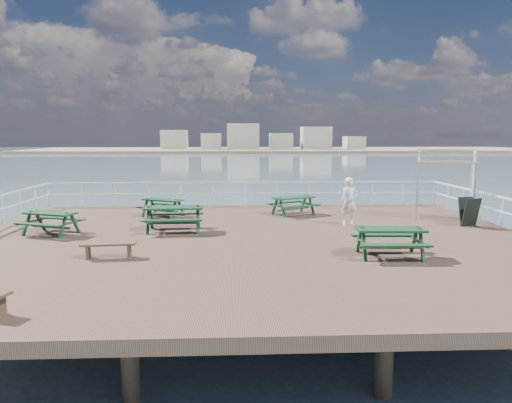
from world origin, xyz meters
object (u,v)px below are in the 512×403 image
Objects in this scene: picnic_table_d at (51,218)px; flat_bench_near at (109,247)px; trellis_arbor at (445,188)px; picnic_table_a at (174,213)px; picnic_table_b at (163,204)px; picnic_table_c at (293,202)px; picnic_table_e at (390,236)px; person at (349,201)px.

picnic_table_d is 4.05m from flat_bench_near.
trellis_arbor is at bearing 28.78° from picnic_table_d.
trellis_arbor reaches higher than picnic_table_a.
picnic_table_c is (5.22, 0.16, 0.03)m from picnic_table_b.
picnic_table_e reaches higher than picnic_table_b.
trellis_arbor reaches higher than person.
picnic_table_d is 1.10× the size of picnic_table_e.
trellis_arbor is (3.96, 5.44, 0.63)m from picnic_table_e.
trellis_arbor is (5.70, -1.10, 0.66)m from picnic_table_c.
flat_bench_near is 8.48m from person.
picnic_table_a reaches higher than picnic_table_b.
picnic_table_e is at bearing -102.35° from picnic_table_c.
picnic_table_b is 7.25m from person.
picnic_table_e is 1.31× the size of flat_bench_near.
picnic_table_b is at bearing 65.12° from picnic_table_d.
picnic_table_d is 0.77× the size of trellis_arbor.
picnic_table_b is at bearing 140.52° from picnic_table_e.
picnic_table_e is 6.76m from trellis_arbor.
flat_bench_near is (2.67, -3.03, -0.22)m from picnic_table_d.
picnic_table_d is at bearing 174.45° from picnic_table_c.
picnic_table_a is at bearing 153.09° from picnic_table_e.
trellis_arbor is at bearing -38.17° from picnic_table_c.
person is at bearing -79.75° from picnic_table_c.
picnic_table_c is 1.04× the size of picnic_table_d.
picnic_table_a is 5.33m from picnic_table_c.
picnic_table_c reaches higher than picnic_table_b.
picnic_table_b is 6.21m from flat_bench_near.
flat_bench_near is at bearing -132.42° from trellis_arbor.
picnic_table_e is 4.31m from person.
flat_bench_near is at bearing -159.00° from picnic_table_c.
person is at bearing -141.19° from trellis_arbor.
person is (10.06, 1.08, 0.33)m from picnic_table_d.
picnic_table_e is at bearing -6.16° from flat_bench_near.
picnic_table_d reaches higher than flat_bench_near.
person is (6.94, -2.08, 0.35)m from picnic_table_b.
picnic_table_b is (-0.80, 2.83, -0.10)m from picnic_table_a.
picnic_table_e is 1.09× the size of person.
person is (1.72, -2.24, 0.33)m from picnic_table_c.
picnic_table_d is at bearing 165.32° from picnic_table_e.
trellis_arbor reaches higher than picnic_table_c.
picnic_table_b is 0.95× the size of picnic_table_c.
picnic_table_c is 8.98m from picnic_table_d.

